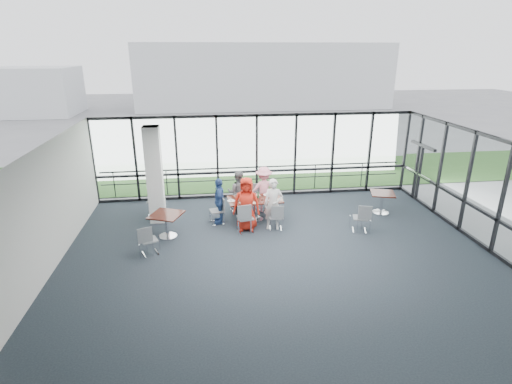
{
  "coord_description": "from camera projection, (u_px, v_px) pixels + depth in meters",
  "views": [
    {
      "loc": [
        -1.93,
        -9.66,
        5.46
      ],
      "look_at": [
        -0.37,
        2.37,
        1.1
      ],
      "focal_mm": 28.0,
      "sensor_mm": 36.0,
      "label": 1
    }
  ],
  "objects": [
    {
      "name": "hangar_aux",
      "position": [
        15.0,
        91.0,
        34.37
      ],
      "size": [
        10.0,
        6.0,
        4.0
      ],
      "primitive_type": "cube",
      "color": "silver",
      "rests_on": "ground"
    },
    {
      "name": "ketchup_bottle",
      "position": [
        254.0,
        196.0,
        13.25
      ],
      "size": [
        0.06,
        0.06,
        0.18
      ],
      "primitive_type": "cylinder",
      "color": "maroon",
      "rests_on": "main_table"
    },
    {
      "name": "chair_spare_la",
      "position": [
        149.0,
        240.0,
        11.13
      ],
      "size": [
        0.55,
        0.55,
        0.86
      ],
      "primitive_type": null,
      "rotation": [
        0.0,
        0.0,
        0.37
      ],
      "color": "slate",
      "rests_on": "ground"
    },
    {
      "name": "ceiling",
      "position": [
        283.0,
        144.0,
        10.01
      ],
      "size": [
        12.0,
        10.0,
        0.04
      ],
      "primitive_type": "cube",
      "color": "silver",
      "rests_on": "ground"
    },
    {
      "name": "menu_a",
      "position": [
        252.0,
        203.0,
        12.93
      ],
      "size": [
        0.31,
        0.23,
        0.0
      ],
      "primitive_type": "cube",
      "rotation": [
        0.0,
        0.0,
        -0.06
      ],
      "color": "beige",
      "rests_on": "main_table"
    },
    {
      "name": "plate_fr",
      "position": [
        267.0,
        195.0,
        13.64
      ],
      "size": [
        0.25,
        0.25,
        0.01
      ],
      "primitive_type": "cylinder",
      "color": "white",
      "rests_on": "main_table"
    },
    {
      "name": "chair_main_end",
      "position": [
        217.0,
        211.0,
        13.11
      ],
      "size": [
        0.52,
        0.52,
        0.89
      ],
      "primitive_type": null,
      "rotation": [
        0.0,
        0.0,
        -1.35
      ],
      "color": "slate",
      "rests_on": "ground"
    },
    {
      "name": "curtain_wall_right",
      "position": [
        490.0,
        194.0,
        11.28
      ],
      "size": [
        0.1,
        10.0,
        3.2
      ],
      "primitive_type": "cube",
      "color": "white",
      "rests_on": "ground"
    },
    {
      "name": "exit_door",
      "position": [
        419.0,
        174.0,
        14.96
      ],
      "size": [
        0.12,
        1.6,
        2.1
      ],
      "primitive_type": "cube",
      "color": "black",
      "rests_on": "ground"
    },
    {
      "name": "tumbler_c",
      "position": [
        255.0,
        194.0,
        13.53
      ],
      "size": [
        0.06,
        0.06,
        0.13
      ],
      "primitive_type": "cylinder",
      "color": "white",
      "rests_on": "main_table"
    },
    {
      "name": "tumbler_a",
      "position": [
        248.0,
        199.0,
        13.04
      ],
      "size": [
        0.07,
        0.07,
        0.15
      ],
      "primitive_type": "cylinder",
      "color": "white",
      "rests_on": "main_table"
    },
    {
      "name": "diner_near_left",
      "position": [
        247.0,
        204.0,
        12.53
      ],
      "size": [
        0.94,
        0.7,
        1.74
      ],
      "primitive_type": "imported",
      "rotation": [
        0.0,
        0.0,
        -0.19
      ],
      "color": "red",
      "rests_on": "ground"
    },
    {
      "name": "diner_end",
      "position": [
        219.0,
        201.0,
        13.07
      ],
      "size": [
        0.51,
        0.91,
        1.54
      ],
      "primitive_type": "imported",
      "rotation": [
        0.0,
        0.0,
        -1.59
      ],
      "color": "#2D4D8B",
      "rests_on": "ground"
    },
    {
      "name": "main_table",
      "position": [
        255.0,
        203.0,
        13.33
      ],
      "size": [
        1.83,
        1.08,
        0.75
      ],
      "rotation": [
        0.0,
        0.0,
        0.06
      ],
      "color": "#3A1912",
      "rests_on": "ground"
    },
    {
      "name": "chair_main_fr",
      "position": [
        261.0,
        198.0,
        14.23
      ],
      "size": [
        0.52,
        0.52,
        0.9
      ],
      "primitive_type": null,
      "rotation": [
        0.0,
        0.0,
        2.95
      ],
      "color": "slate",
      "rests_on": "ground"
    },
    {
      "name": "wall_front",
      "position": [
        345.0,
        326.0,
        5.89
      ],
      "size": [
        12.0,
        0.1,
        3.2
      ],
      "primitive_type": "cube",
      "color": "silver",
      "rests_on": "ground"
    },
    {
      "name": "floor",
      "position": [
        280.0,
        257.0,
        11.1
      ],
      "size": [
        12.0,
        10.0,
        0.02
      ],
      "primitive_type": "cube",
      "color": "#1E2730",
      "rests_on": "ground"
    },
    {
      "name": "diner_far_right",
      "position": [
        264.0,
        189.0,
        14.01
      ],
      "size": [
        1.07,
        0.58,
        1.62
      ],
      "primitive_type": "imported",
      "rotation": [
        0.0,
        0.0,
        3.18
      ],
      "color": "pink",
      "rests_on": "ground"
    },
    {
      "name": "tumbler_d",
      "position": [
        238.0,
        200.0,
        13.02
      ],
      "size": [
        0.07,
        0.07,
        0.14
      ],
      "primitive_type": "cylinder",
      "color": "white",
      "rests_on": "main_table"
    },
    {
      "name": "menu_c",
      "position": [
        256.0,
        195.0,
        13.63
      ],
      "size": [
        0.34,
        0.28,
        0.0
      ],
      "primitive_type": "cube",
      "rotation": [
        0.0,
        0.0,
        0.26
      ],
      "color": "beige",
      "rests_on": "main_table"
    },
    {
      "name": "chair_main_nl",
      "position": [
        245.0,
        218.0,
        12.49
      ],
      "size": [
        0.55,
        0.55,
        0.95
      ],
      "primitive_type": null,
      "rotation": [
        0.0,
        0.0,
        0.2
      ],
      "color": "slate",
      "rests_on": "ground"
    },
    {
      "name": "chair_main_fl",
      "position": [
        237.0,
        200.0,
        14.11
      ],
      "size": [
        0.51,
        0.51,
        0.86
      ],
      "primitive_type": null,
      "rotation": [
        0.0,
        0.0,
        3.4
      ],
      "color": "slate",
      "rests_on": "ground"
    },
    {
      "name": "side_table_left",
      "position": [
        166.0,
        218.0,
        12.1
      ],
      "size": [
        1.16,
        1.16,
        0.75
      ],
      "rotation": [
        0.0,
        0.0,
        -0.39
      ],
      "color": "#3A1912",
      "rests_on": "ground"
    },
    {
      "name": "side_table_right",
      "position": [
        382.0,
        196.0,
        13.89
      ],
      "size": [
        0.98,
        0.98,
        0.75
      ],
      "rotation": [
        0.0,
        0.0,
        -0.3
      ],
      "color": "#3A1912",
      "rests_on": "ground"
    },
    {
      "name": "guard_rail",
      "position": [
        255.0,
        179.0,
        16.15
      ],
      "size": [
        12.0,
        0.06,
        0.06
      ],
      "primitive_type": "cylinder",
      "rotation": [
        0.0,
        1.57,
        0.0
      ],
      "color": "#2D2D33",
      "rests_on": "ground"
    },
    {
      "name": "condiment_caddy",
      "position": [
        256.0,
        198.0,
        13.34
      ],
      "size": [
        0.1,
        0.07,
        0.04
      ],
      "primitive_type": "cube",
      "color": "black",
      "rests_on": "main_table"
    },
    {
      "name": "curtain_wall_back",
      "position": [
        257.0,
        156.0,
        15.22
      ],
      "size": [
        12.0,
        0.1,
        3.2
      ],
      "primitive_type": "cube",
      "color": "white",
      "rests_on": "ground"
    },
    {
      "name": "diner_near_right",
      "position": [
        273.0,
        204.0,
        12.6
      ],
      "size": [
        0.68,
        0.55,
        1.66
      ],
      "primitive_type": "imported",
      "rotation": [
        0.0,
        0.0,
        -0.19
      ],
      "color": "silver",
      "rests_on": "ground"
    },
    {
      "name": "plate_end",
      "position": [
        231.0,
        201.0,
        13.11
      ],
      "size": [
        0.25,
        0.25,
        0.01
      ],
      "primitive_type": "cylinder",
      "color": "white",
      "rests_on": "main_table"
    },
    {
      "name": "chair_main_nr",
      "position": [
        276.0,
        217.0,
        12.7
      ],
      "size": [
        0.46,
        0.46,
        0.83
      ],
      "primitive_type": null,
      "rotation": [
        0.0,
        0.0,
        -0.13
      ],
      "color": "slate",
      "rests_on": "ground"
    },
    {
      "name": "plate_nl",
      "position": [
        243.0,
        203.0,
        12.93
      ],
      "size": [
        0.24,
        0.24,
        0.01
      ],
      "primitive_type": "cylinder",
      "color": "white",
      "rests_on": "main_table"
    },
    {
      "name": "chair_spare_r",
      "position": [
        360.0,
        218.0,
        12.55
      ],
      "size": [
        0.54,
        0.54,
        0.9
      ],
      "primitive_type": null,
      "rotation": [
        0.0,
        0.0,
        -0.29
      ],
      "color": "slate",
      "rests_on": "ground"
    },
    {
      "name": "apron",
      "position": [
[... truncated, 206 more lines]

